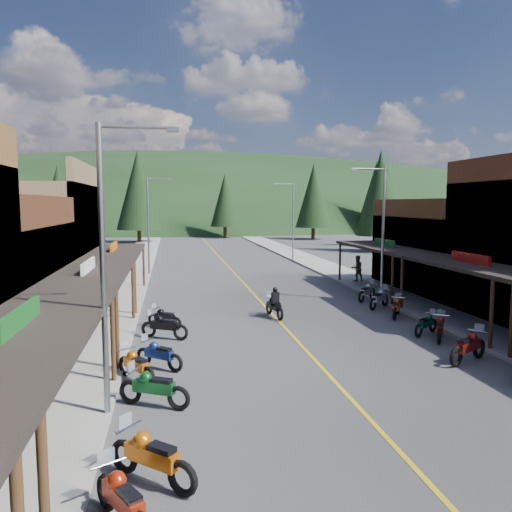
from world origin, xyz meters
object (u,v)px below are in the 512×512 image
pine_5 (376,193)px  bike_west_6 (136,364)px  pine_8 (19,203)px  bike_west_9 (164,317)px  bike_east_9 (397,306)px  rider_on_bike (274,305)px  streetlight_0 (108,257)px  pine_2 (138,190)px  pine_10 (73,197)px  pine_7 (19,196)px  bike_west_4 (152,454)px  shop_east_3 (454,253)px  pine_1 (58,196)px  bike_west_7 (159,353)px  bike_east_6 (468,345)px  pine_3 (225,200)px  bike_east_10 (379,297)px  bike_east_8 (426,323)px  pedestrian_east_b (357,268)px  bike_east_7 (440,327)px  bike_east_11 (367,291)px  bike_west_5 (154,386)px  pine_9 (387,200)px  pine_11 (380,193)px  shop_west_3 (24,244)px  streetlight_3 (292,218)px  streetlight_1 (150,221)px  pine_6 (456,200)px  bike_west_8 (164,325)px  pine_4 (314,195)px

pine_5 → bike_west_6: 85.77m
pine_8 → bike_west_9: bearing=-65.7°
pine_8 → bike_east_9: 45.95m
rider_on_bike → streetlight_0: bearing=-131.5°
pine_2 → pine_10: bearing=-135.0°
pine_7 → bike_west_4: pine_7 is taller
shop_east_3 → pine_1: 69.95m
bike_west_7 → bike_east_6: 11.38m
pine_3 → bike_east_10: pine_3 is taller
bike_east_8 → pedestrian_east_b: size_ratio=0.97×
bike_west_4 → bike_east_7: size_ratio=1.12×
streetlight_0 → bike_east_11: 20.20m
bike_west_7 → bike_east_9: (12.02, 6.23, -0.01)m
bike_east_7 → bike_east_9: 4.42m
pine_3 → bike_east_10: size_ratio=5.00×
bike_west_5 → pedestrian_east_b: bearing=-7.0°
pine_9 → bike_east_11: 40.80m
pine_8 → bike_west_6: (15.50, -43.24, -5.37)m
shop_east_3 → bike_east_7: 13.98m
pine_9 → bike_west_4: bearing=-118.6°
streetlight_0 → pine_11: size_ratio=0.65×
shop_west_3 → streetlight_0: (6.83, -17.30, 0.94)m
bike_east_10 → pine_10: bearing=167.4°
streetlight_0 → bike_west_9: size_ratio=4.13×
bike_west_5 → bike_east_11: bike_west_5 is taller
bike_west_4 → bike_west_7: bike_west_4 is taller
streetlight_3 → bike_west_4: streetlight_3 is taller
streetlight_0 → pine_5: pine_5 is taller
shop_west_3 → pine_9: bearing=41.7°
shop_east_3 → bike_east_6: bearing=-119.4°
streetlight_1 → pine_3: pine_3 is taller
streetlight_0 → pine_5: 88.17m
streetlight_3 → pine_10: bearing=141.3°
streetlight_3 → bike_east_8: bearing=-91.8°
shop_east_3 → streetlight_1: bearing=152.7°
pine_5 → bike_east_9: (-27.76, -67.84, -7.42)m
pine_6 → pine_11: size_ratio=0.89×
bike_west_5 → bike_west_8: bike_west_5 is taller
shop_east_3 → bike_east_8: 13.29m
bike_west_8 → pine_7: bearing=47.6°
pine_1 → pine_8: pine_1 is taller
pine_8 → bike_east_11: (28.44, -31.37, -5.37)m
pine_11 → bike_west_8: (-25.63, -36.07, -6.56)m
shop_east_3 → pine_3: (-9.75, 54.70, 3.95)m
pine_4 → bike_east_7: pine_4 is taller
bike_east_7 → bike_east_10: bike_east_10 is taller
pine_7 → pine_9: bearing=-29.0°
shop_east_3 → bike_west_8: shop_east_3 is taller
bike_west_6 → pine_8: bearing=75.7°
pine_9 → bike_west_6: (-30.50, -48.24, -5.78)m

